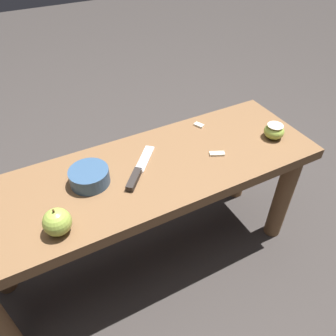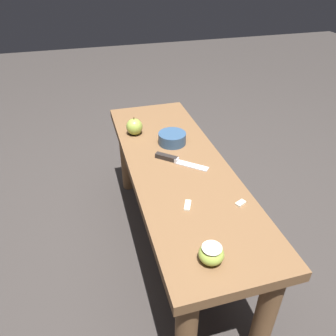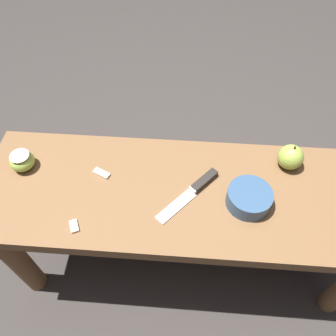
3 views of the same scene
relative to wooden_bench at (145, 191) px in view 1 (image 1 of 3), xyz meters
name	(u,v)px [view 1 (image 1 of 3)]	position (x,y,z in m)	size (l,w,h in m)	color
ground_plane	(150,256)	(0.00, 0.00, -0.40)	(8.00, 8.00, 0.00)	#383330
wooden_bench	(145,191)	(0.00, 0.00, 0.00)	(1.23, 0.40, 0.49)	brown
knife	(137,173)	(-0.03, -0.01, 0.10)	(0.18, 0.19, 0.02)	silver
apple_whole	(57,222)	(-0.31, -0.12, 0.14)	(0.08, 0.08, 0.09)	#9EB747
apple_cut	(274,131)	(0.50, -0.06, 0.12)	(0.07, 0.07, 0.05)	#9EB747
apple_slice_near_knife	(217,154)	(0.26, -0.04, 0.10)	(0.06, 0.04, 0.01)	white
apple_slice_center	(199,125)	(0.30, 0.14, 0.10)	(0.03, 0.04, 0.01)	white
bowl	(89,176)	(-0.17, 0.03, 0.12)	(0.12, 0.12, 0.05)	#335175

